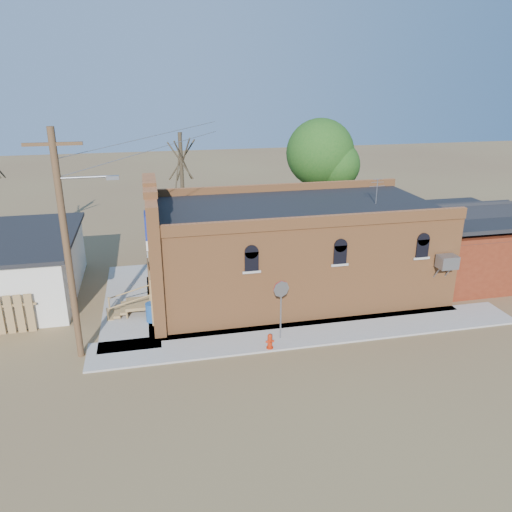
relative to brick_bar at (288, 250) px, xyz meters
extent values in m
plane|color=brown|center=(-1.64, -5.49, -2.34)|extent=(120.00, 120.00, 0.00)
cube|color=#9E9991|center=(-0.14, -4.59, -2.30)|extent=(19.00, 2.20, 0.08)
cube|color=#9E9991|center=(-7.94, 0.51, -2.30)|extent=(2.60, 10.00, 0.08)
cube|color=#B16836|center=(0.36, 0.01, -0.09)|extent=(14.00, 7.00, 4.50)
cube|color=black|center=(0.36, 0.01, 2.21)|extent=(13.80, 6.80, 0.12)
cube|color=#B16836|center=(-6.64, 0.01, 0.56)|extent=(0.50, 7.40, 5.80)
cube|color=navy|center=(-6.94, -1.19, 1.66)|extent=(0.08, 1.10, 1.56)
cube|color=gray|center=(6.46, -3.94, 0.26)|extent=(0.85, 0.65, 0.60)
cube|color=#5E1F10|center=(9.86, 0.01, -0.74)|extent=(5.00, 6.00, 3.20)
cylinder|color=brown|center=(-9.84, -4.29, 2.16)|extent=(0.26, 0.26, 9.00)
cube|color=brown|center=(-9.84, -4.29, 6.06)|extent=(2.00, 0.12, 0.12)
cylinder|color=gray|center=(-8.94, -4.29, 4.86)|extent=(1.80, 0.08, 0.08)
cube|color=gray|center=(-7.94, -4.29, 4.81)|extent=(0.45, 0.22, 0.14)
cylinder|color=#493E29|center=(-4.64, 7.51, 1.41)|extent=(0.24, 0.24, 7.50)
cylinder|color=#493E29|center=(4.36, 8.01, 0.81)|extent=(0.28, 0.28, 6.30)
sphere|color=#1C4E16|center=(4.36, 8.01, 3.61)|extent=(4.40, 4.40, 4.40)
cylinder|color=#AF240A|center=(-2.30, -5.49, -2.23)|extent=(0.33, 0.33, 0.05)
cylinder|color=#AF240A|center=(-2.30, -5.49, -1.96)|extent=(0.23, 0.23, 0.49)
sphere|color=#AF240A|center=(-2.30, -5.49, -1.71)|extent=(0.20, 0.20, 0.20)
cylinder|color=#AF240A|center=(-2.30, -5.62, -1.96)|extent=(0.11, 0.12, 0.09)
cylinder|color=#AF240A|center=(-2.43, -5.49, -1.96)|extent=(0.12, 0.11, 0.09)
cylinder|color=#AF240A|center=(-2.18, -5.49, -1.96)|extent=(0.12, 0.11, 0.09)
cylinder|color=gray|center=(-1.66, -4.76, -1.07)|extent=(0.08, 0.08, 2.39)
cylinder|color=gray|center=(-1.66, -4.78, 0.02)|extent=(0.71, 0.18, 0.72)
cylinder|color=#B20A19|center=(-1.66, -4.74, 0.02)|extent=(0.71, 0.18, 0.72)
cylinder|color=navy|center=(-6.94, -1.98, -1.82)|extent=(0.74, 0.74, 0.88)
camera|label=1|loc=(-6.74, -22.96, 8.26)|focal=35.00mm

